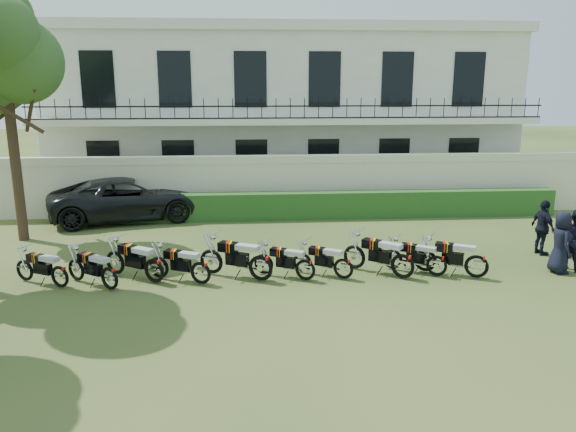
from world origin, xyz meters
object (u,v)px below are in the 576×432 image
object	(u,v)px
motorcycle_6	(344,264)
suv	(129,199)
officer_4	(575,239)
motorcycle_2	(154,265)
motorcycle_3	(201,267)
motorcycle_9	(477,261)
motorcycle_0	(59,271)
officer_5	(543,228)
tree_west_near	(4,52)
motorcycle_8	(437,261)
motorcycle_7	(403,260)
motorcycle_5	(305,265)
motorcycle_4	(261,262)
officer_3	(561,242)
motorcycle_1	(109,273)

from	to	relation	value
motorcycle_6	suv	xyz separation A→B (m)	(-6.83, 7.07, 0.35)
officer_4	motorcycle_2	bearing A→B (deg)	72.65
motorcycle_3	officer_4	bearing A→B (deg)	-61.49
motorcycle_3	motorcycle_9	distance (m)	7.14
motorcycle_0	officer_5	xyz separation A→B (m)	(13.38, 1.80, 0.38)
tree_west_near	officer_4	xyz separation A→B (m)	(16.13, -4.14, -5.05)
motorcycle_8	officer_4	world-z (taller)	officer_4
tree_west_near	motorcycle_8	distance (m)	14.08
motorcycle_7	motorcycle_6	bearing A→B (deg)	125.21
motorcycle_5	officer_5	size ratio (longest dim) A/B	0.96
motorcycle_4	motorcycle_7	size ratio (longest dim) A/B	1.16
suv	officer_3	world-z (taller)	officer_3
motorcycle_0	motorcycle_5	world-z (taller)	motorcycle_0
motorcycle_4	officer_5	size ratio (longest dim) A/B	1.18
motorcycle_4	motorcycle_8	size ratio (longest dim) A/B	1.27
tree_west_near	motorcycle_3	distance (m)	9.34
motorcycle_9	motorcycle_1	bearing A→B (deg)	118.42
motorcycle_5	suv	bearing A→B (deg)	67.01
motorcycle_3	officer_5	bearing A→B (deg)	-53.82
motorcycle_3	motorcycle_8	size ratio (longest dim) A/B	1.10
motorcycle_5	motorcycle_6	world-z (taller)	motorcycle_5
motorcycle_8	officer_3	xyz separation A→B (m)	(3.39, 0.09, 0.40)
motorcycle_3	motorcycle_8	distance (m)	6.16
motorcycle_5	motorcycle_9	bearing A→B (deg)	-64.52
motorcycle_1	motorcycle_7	distance (m)	7.42
suv	motorcycle_5	bearing A→B (deg)	-154.96
motorcycle_3	motorcycle_7	world-z (taller)	motorcycle_7
motorcycle_2	motorcycle_8	size ratio (longest dim) A/B	1.12
motorcycle_7	suv	xyz separation A→B (m)	(-8.37, 7.16, 0.27)
motorcycle_6	motorcycle_9	distance (m)	3.48
motorcycle_8	officer_3	bearing A→B (deg)	-56.08
tree_west_near	motorcycle_0	bearing A→B (deg)	-60.97
officer_3	motorcycle_6	bearing A→B (deg)	96.44
motorcycle_3	suv	xyz separation A→B (m)	(-3.16, 7.18, 0.33)
motorcycle_0	officer_5	world-z (taller)	officer_5
officer_5	motorcycle_3	bearing A→B (deg)	92.10
motorcycle_0	motorcycle_1	xyz separation A→B (m)	(1.27, -0.25, 0.01)
motorcycle_0	motorcycle_7	world-z (taller)	motorcycle_7
officer_4	suv	bearing A→B (deg)	44.29
tree_west_near	officer_3	world-z (taller)	tree_west_near
tree_west_near	motorcycle_8	size ratio (longest dim) A/B	5.16
motorcycle_2	officer_4	size ratio (longest dim) A/B	1.02
motorcycle_1	motorcycle_5	bearing A→B (deg)	-50.39
motorcycle_4	officer_3	xyz separation A→B (m)	(8.03, 0.12, 0.31)
motorcycle_0	motorcycle_4	world-z (taller)	motorcycle_4
motorcycle_2	officer_3	bearing A→B (deg)	-56.08
motorcycle_5	motorcycle_8	bearing A→B (deg)	-61.31
motorcycle_7	officer_3	distance (m)	4.36
motorcycle_0	officer_5	size ratio (longest dim) A/B	0.96
motorcycle_0	motorcycle_2	xyz separation A→B (m)	(2.29, 0.16, 0.06)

